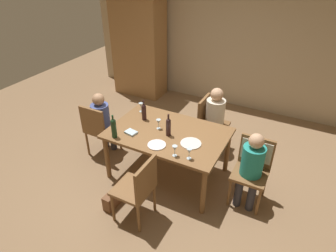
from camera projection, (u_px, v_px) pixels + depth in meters
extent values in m
plane|color=#846647|center=(168.00, 173.00, 4.53)|extent=(10.00, 10.00, 0.00)
cube|color=tan|center=(232.00, 41.00, 5.89)|extent=(6.40, 0.12, 2.70)
cube|color=olive|center=(139.00, 48.00, 6.46)|extent=(1.10, 0.56, 2.10)
cube|color=brown|center=(168.00, 133.00, 4.14)|extent=(1.65, 1.09, 0.04)
cylinder|color=brown|center=(107.00, 158.00, 4.28)|extent=(0.07, 0.07, 0.72)
cylinder|color=brown|center=(203.00, 192.00, 3.69)|extent=(0.07, 0.07, 0.72)
cylinder|color=brown|center=(142.00, 127.00, 5.00)|extent=(0.07, 0.07, 0.72)
cylinder|color=brown|center=(227.00, 152.00, 4.41)|extent=(0.07, 0.07, 0.72)
cylinder|color=brown|center=(102.00, 132.00, 5.11)|extent=(0.04, 0.04, 0.44)
cylinder|color=brown|center=(120.00, 138.00, 4.96)|extent=(0.04, 0.04, 0.44)
cylinder|color=brown|center=(88.00, 143.00, 4.82)|extent=(0.04, 0.04, 0.44)
cylinder|color=brown|center=(106.00, 150.00, 4.67)|extent=(0.04, 0.04, 0.44)
cube|color=brown|center=(102.00, 129.00, 4.76)|extent=(0.44, 0.44, 0.04)
cube|color=brown|center=(92.00, 121.00, 4.49)|extent=(0.44, 0.04, 0.44)
cylinder|color=brown|center=(227.00, 135.00, 5.04)|extent=(0.04, 0.04, 0.44)
cylinder|color=brown|center=(220.00, 147.00, 4.75)|extent=(0.04, 0.04, 0.44)
cylinder|color=brown|center=(206.00, 129.00, 5.19)|extent=(0.04, 0.04, 0.44)
cylinder|color=brown|center=(198.00, 140.00, 4.90)|extent=(0.04, 0.04, 0.44)
cube|color=brown|center=(214.00, 126.00, 4.84)|extent=(0.44, 0.44, 0.04)
cube|color=brown|center=(204.00, 110.00, 4.79)|extent=(0.04, 0.44, 0.44)
cylinder|color=brown|center=(258.00, 202.00, 3.73)|extent=(0.04, 0.04, 0.44)
cylinder|color=brown|center=(229.00, 192.00, 3.88)|extent=(0.04, 0.04, 0.44)
cylinder|color=brown|center=(265.00, 184.00, 4.01)|extent=(0.04, 0.04, 0.44)
cylinder|color=brown|center=(237.00, 175.00, 4.16)|extent=(0.04, 0.04, 0.44)
cube|color=brown|center=(250.00, 175.00, 3.82)|extent=(0.44, 0.44, 0.04)
cube|color=brown|center=(257.00, 152.00, 3.84)|extent=(0.44, 0.04, 0.44)
cube|color=beige|center=(257.00, 150.00, 3.83)|extent=(0.40, 0.07, 0.31)
cylinder|color=brown|center=(113.00, 208.00, 3.65)|extent=(0.04, 0.04, 0.44)
cylinder|color=brown|center=(130.00, 188.00, 3.94)|extent=(0.04, 0.04, 0.44)
cylinder|color=brown|center=(139.00, 219.00, 3.50)|extent=(0.04, 0.04, 0.44)
cylinder|color=brown|center=(155.00, 198.00, 3.79)|extent=(0.04, 0.04, 0.44)
cube|color=brown|center=(133.00, 189.00, 3.59)|extent=(0.44, 0.44, 0.04)
cube|color=brown|center=(146.00, 179.00, 3.39)|extent=(0.04, 0.44, 0.44)
cylinder|color=#33333D|center=(105.00, 135.00, 5.02)|extent=(0.10, 0.10, 0.46)
cylinder|color=#33333D|center=(113.00, 138.00, 4.95)|extent=(0.10, 0.10, 0.46)
cylinder|color=#475699|center=(101.00, 117.00, 4.65)|extent=(0.28, 0.28, 0.43)
sphere|color=tan|center=(98.00, 99.00, 4.49)|extent=(0.19, 0.19, 0.19)
cylinder|color=#33333D|center=(223.00, 137.00, 4.98)|extent=(0.11, 0.11, 0.46)
cylinder|color=#33333D|center=(219.00, 142.00, 4.84)|extent=(0.11, 0.11, 0.46)
cylinder|color=beige|center=(215.00, 113.00, 4.72)|extent=(0.30, 0.30, 0.47)
sphere|color=tan|center=(217.00, 94.00, 4.54)|extent=(0.20, 0.20, 0.20)
cylinder|color=#33333D|center=(251.00, 196.00, 3.80)|extent=(0.10, 0.10, 0.46)
cylinder|color=#33333D|center=(238.00, 192.00, 3.87)|extent=(0.10, 0.10, 0.46)
cylinder|color=teal|center=(252.00, 161.00, 3.70)|extent=(0.28, 0.28, 0.44)
sphere|color=tan|center=(256.00, 141.00, 3.54)|extent=(0.19, 0.19, 0.19)
cylinder|color=#19381E|center=(114.00, 130.00, 3.97)|extent=(0.07, 0.07, 0.23)
sphere|color=#19381E|center=(113.00, 122.00, 3.90)|extent=(0.07, 0.07, 0.07)
cylinder|color=#19381E|center=(113.00, 118.00, 3.87)|extent=(0.03, 0.03, 0.09)
cylinder|color=black|center=(168.00, 129.00, 4.01)|extent=(0.07, 0.07, 0.21)
sphere|color=black|center=(168.00, 121.00, 3.95)|extent=(0.07, 0.07, 0.07)
cylinder|color=black|center=(168.00, 118.00, 3.92)|extent=(0.03, 0.03, 0.10)
cylinder|color=black|center=(144.00, 113.00, 4.38)|extent=(0.07, 0.07, 0.20)
sphere|color=black|center=(144.00, 107.00, 4.32)|extent=(0.07, 0.07, 0.07)
cylinder|color=black|center=(144.00, 103.00, 4.29)|extent=(0.03, 0.03, 0.10)
cylinder|color=silver|center=(141.00, 111.00, 4.64)|extent=(0.06, 0.06, 0.00)
cylinder|color=silver|center=(141.00, 109.00, 4.62)|extent=(0.01, 0.01, 0.07)
cone|color=silver|center=(141.00, 105.00, 4.58)|extent=(0.07, 0.07, 0.07)
cylinder|color=silver|center=(159.00, 128.00, 4.21)|extent=(0.06, 0.06, 0.00)
cylinder|color=silver|center=(159.00, 126.00, 4.19)|extent=(0.01, 0.01, 0.07)
cone|color=silver|center=(158.00, 122.00, 4.15)|extent=(0.07, 0.07, 0.07)
cylinder|color=silver|center=(189.00, 158.00, 3.62)|extent=(0.06, 0.06, 0.00)
cylinder|color=silver|center=(189.00, 156.00, 3.61)|extent=(0.01, 0.01, 0.07)
cone|color=silver|center=(189.00, 151.00, 3.57)|extent=(0.07, 0.07, 0.07)
cylinder|color=silver|center=(175.00, 155.00, 3.67)|extent=(0.06, 0.06, 0.00)
cylinder|color=silver|center=(175.00, 153.00, 3.65)|extent=(0.01, 0.01, 0.07)
cone|color=silver|center=(175.00, 148.00, 3.62)|extent=(0.07, 0.07, 0.07)
cylinder|color=silver|center=(191.00, 143.00, 3.89)|extent=(0.28, 0.28, 0.01)
cylinder|color=white|center=(157.00, 145.00, 3.86)|extent=(0.24, 0.24, 0.01)
cube|color=#ADC6D6|center=(131.00, 132.00, 4.10)|extent=(0.18, 0.15, 0.03)
cube|color=brown|center=(113.00, 200.00, 3.92)|extent=(0.13, 0.29, 0.22)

